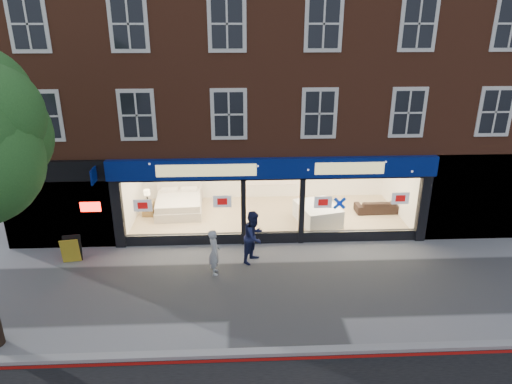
{
  "coord_description": "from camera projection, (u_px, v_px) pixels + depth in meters",
  "views": [
    {
      "loc": [
        -1.31,
        -11.96,
        7.81
      ],
      "look_at": [
        -0.63,
        2.5,
        2.23
      ],
      "focal_mm": 32.0,
      "sensor_mm": 36.0,
      "label": 1
    }
  ],
  "objects": [
    {
      "name": "pedestrian_grey",
      "position": [
        214.0,
        252.0,
        14.58
      ],
      "size": [
        0.42,
        0.59,
        1.54
      ],
      "primitive_type": "imported",
      "rotation": [
        0.0,
        0.0,
        1.66
      ],
      "color": "#B0B4B8",
      "rests_on": "ground"
    },
    {
      "name": "sofa",
      "position": [
        377.0,
        206.0,
        19.14
      ],
      "size": [
        1.81,
        0.74,
        0.53
      ],
      "primitive_type": "imported",
      "rotation": [
        0.0,
        0.0,
        3.16
      ],
      "color": "black",
      "rests_on": "showroom_floor"
    },
    {
      "name": "ground",
      "position": [
        280.0,
        288.0,
        14.02
      ],
      "size": [
        120.0,
        120.0,
        0.0
      ],
      "primitive_type": "plane",
      "color": "gray",
      "rests_on": "ground"
    },
    {
      "name": "showroom_floor",
      "position": [
        268.0,
        217.0,
        18.89
      ],
      "size": [
        11.0,
        4.5,
        0.1
      ],
      "primitive_type": "cube",
      "color": "tan",
      "rests_on": "ground"
    },
    {
      "name": "kerb_line",
      "position": [
        292.0,
        359.0,
        11.12
      ],
      "size": [
        60.0,
        0.1,
        0.01
      ],
      "primitive_type": "cube",
      "color": "#8C0A07",
      "rests_on": "ground"
    },
    {
      "name": "mattress_stack",
      "position": [
        318.0,
        213.0,
        18.21
      ],
      "size": [
        1.84,
        2.11,
        0.72
      ],
      "rotation": [
        0.0,
        0.0,
        0.25
      ],
      "color": "white",
      "rests_on": "showroom_floor"
    },
    {
      "name": "pedestrian_blue",
      "position": [
        254.0,
        237.0,
        15.29
      ],
      "size": [
        1.07,
        1.12,
        1.82
      ],
      "primitive_type": "imported",
      "rotation": [
        0.0,
        0.0,
        0.97
      ],
      "color": "#181D44",
      "rests_on": "ground"
    },
    {
      "name": "building",
      "position": [
        266.0,
        47.0,
        18.08
      ],
      "size": [
        19.0,
        8.26,
        10.3
      ],
      "color": "brown",
      "rests_on": "ground"
    },
    {
      "name": "kerb_stone",
      "position": [
        292.0,
        351.0,
        11.29
      ],
      "size": [
        60.0,
        0.25,
        0.12
      ],
      "primitive_type": "cube",
      "color": "gray",
      "rests_on": "ground"
    },
    {
      "name": "bedside_table",
      "position": [
        148.0,
        209.0,
        18.84
      ],
      "size": [
        0.47,
        0.47,
        0.55
      ],
      "primitive_type": "cube",
      "rotation": [
        0.0,
        0.0,
        -0.04
      ],
      "color": "brown",
      "rests_on": "showroom_floor"
    },
    {
      "name": "display_bed",
      "position": [
        179.0,
        203.0,
        19.2
      ],
      "size": [
        2.05,
        2.43,
        1.32
      ],
      "rotation": [
        0.0,
        0.0,
        0.06
      ],
      "color": "beige",
      "rests_on": "showroom_floor"
    },
    {
      "name": "a_board",
      "position": [
        71.0,
        249.0,
        15.38
      ],
      "size": [
        0.66,
        0.48,
        0.92
      ],
      "primitive_type": "cube",
      "rotation": [
        0.0,
        0.0,
        0.16
      ],
      "color": "gold",
      "rests_on": "ground"
    }
  ]
}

